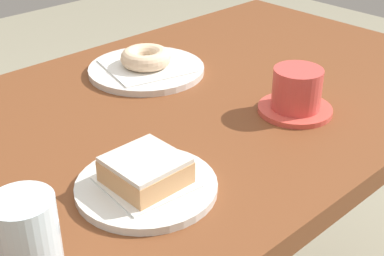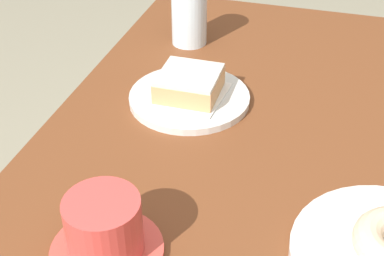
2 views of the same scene
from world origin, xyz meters
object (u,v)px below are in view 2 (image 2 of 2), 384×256
water_glass (189,14)px  donut_glazed_square (189,83)px  coffee_cup (105,231)px  plate_glazed_square (189,98)px

water_glass → donut_glazed_square: bearing=16.6°
donut_glazed_square → coffee_cup: bearing=0.5°
plate_glazed_square → water_glass: bearing=-163.4°
plate_glazed_square → coffee_cup: coffee_cup is taller
plate_glazed_square → donut_glazed_square: donut_glazed_square is taller
donut_glazed_square → coffee_cup: 0.34m
water_glass → coffee_cup: 0.55m
donut_glazed_square → water_glass: size_ratio=0.80×
donut_glazed_square → coffee_cup: coffee_cup is taller
donut_glazed_square → coffee_cup: size_ratio=0.73×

